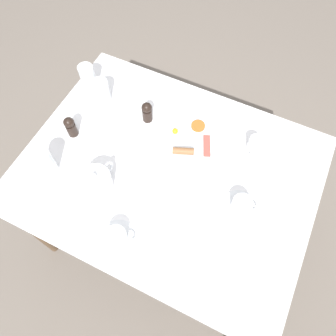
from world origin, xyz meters
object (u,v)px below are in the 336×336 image
wine_glass_spare (88,78)px  creamer_jug (255,144)px  breakfast_plate (190,140)px  knife_by_plate (207,274)px  pepper_grinder (147,112)px  fork_by_plate (166,231)px  spoon_for_tea (289,193)px  teacup_with_saucer_left (117,238)px  salt_grinder (71,126)px  water_glass_short (46,162)px  fork_spare (263,273)px  teapot_near (97,182)px  teacup_with_saucer_right (241,206)px  water_glass_tall (102,91)px

wine_glass_spare → creamer_jug: wine_glass_spare is taller
breakfast_plate → knife_by_plate: 0.56m
breakfast_plate → pepper_grinder: 0.23m
fork_by_plate → spoon_for_tea: bearing=133.3°
teacup_with_saucer_left → wine_glass_spare: bearing=-140.4°
breakfast_plate → fork_by_plate: bearing=11.1°
teacup_with_saucer_left → salt_grinder: size_ratio=1.48×
pepper_grinder → salt_grinder: bearing=-50.8°
breakfast_plate → water_glass_short: water_glass_short is taller
water_glass_short → spoon_for_tea: (-0.33, 0.92, -0.06)m
salt_grinder → spoon_for_tea: bearing=98.1°
fork_spare → teapot_near: bearing=-93.0°
breakfast_plate → knife_by_plate: bearing=29.9°
creamer_jug → spoon_for_tea: size_ratio=0.69×
spoon_for_tea → wine_glass_spare: bearing=-97.0°
salt_grinder → fork_spare: salt_grinder is taller
water_glass_short → wine_glass_spare: size_ratio=0.98×
teacup_with_saucer_right → creamer_jug: bearing=-171.6°
water_glass_tall → wine_glass_spare: bearing=-110.7°
water_glass_short → teacup_with_saucer_left: bearing=71.2°
salt_grinder → knife_by_plate: size_ratio=0.53×
fork_by_plate → water_glass_short: bearing=-92.8°
teacup_with_saucer_left → water_glass_short: 0.42m
water_glass_tall → fork_spare: (0.43, 0.92, -0.06)m
pepper_grinder → spoon_for_tea: pepper_grinder is taller
teapot_near → teacup_with_saucer_left: size_ratio=1.31×
teapot_near → spoon_for_tea: size_ratio=1.60×
breakfast_plate → teacup_with_saucer_right: teacup_with_saucer_right is taller
wine_glass_spare → pepper_grinder: (0.05, 0.33, -0.01)m
teapot_near → knife_by_plate: 0.54m
teacup_with_saucer_right → creamer_jug: (-0.29, -0.04, 0.01)m
breakfast_plate → wine_glass_spare: bearing=-97.3°
pepper_grinder → breakfast_plate: bearing=83.7°
teacup_with_saucer_left → spoon_for_tea: 0.70m
fork_by_plate → knife_by_plate: same height
teacup_with_saucer_left → pepper_grinder: (-0.54, -0.16, 0.03)m
water_glass_short → fork_by_plate: size_ratio=0.76×
teapot_near → spoon_for_tea: (-0.31, 0.70, -0.05)m
salt_grinder → knife_by_plate: 0.82m
breakfast_plate → water_glass_tall: water_glass_tall is taller
wine_glass_spare → fork_spare: (0.47, 1.01, -0.07)m
knife_by_plate → spoon_for_tea: (-0.43, 0.18, -0.00)m
water_glass_tall → salt_grinder: bearing=-6.1°
breakfast_plate → fork_spare: 0.61m
breakfast_plate → salt_grinder: bearing=-68.8°
creamer_jug → knife_by_plate: creamer_jug is taller
breakfast_plate → fork_spare: breakfast_plate is taller
teacup_with_saucer_left → spoon_for_tea: (-0.46, 0.52, -0.03)m
knife_by_plate → salt_grinder: bearing=-111.5°
breakfast_plate → teacup_with_saucer_left: (0.52, -0.07, 0.02)m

